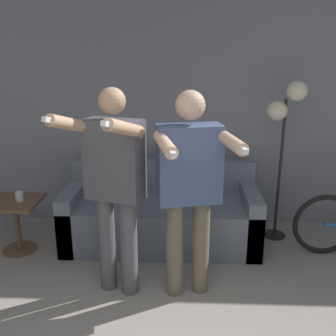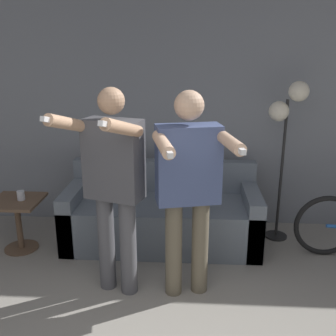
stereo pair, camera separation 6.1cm
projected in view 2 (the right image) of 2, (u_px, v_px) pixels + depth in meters
The scene contains 8 objects.
wall_back at pixel (174, 114), 4.42m from camera, with size 10.00×0.05×2.60m.
couch at pixel (162, 217), 4.19m from camera, with size 2.01×0.82×0.82m.
person_left at pixel (113, 179), 3.12m from camera, with size 0.65×0.76×1.74m.
person_right at pixel (188, 181), 3.09m from camera, with size 0.66×0.77×1.72m.
cat at pixel (117, 152), 4.33m from camera, with size 0.44×0.11×0.18m.
floor_lamp at pixel (287, 115), 3.97m from camera, with size 0.38×0.24×1.70m.
side_table at pixel (18, 214), 4.00m from camera, with size 0.49×0.49×0.55m.
cup at pixel (21, 195), 3.94m from camera, with size 0.07×0.07×0.09m.
Camera 2 is at (0.20, -1.31, 2.03)m, focal length 42.00 mm.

